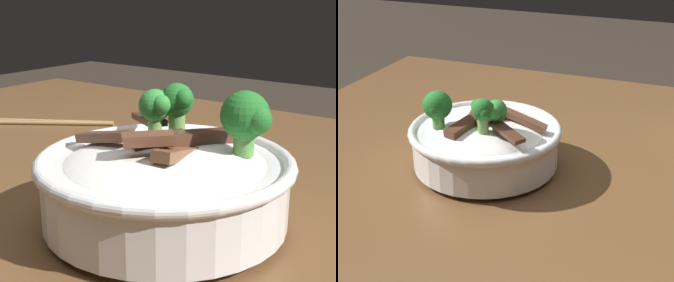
# 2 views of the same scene
# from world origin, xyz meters

# --- Properties ---
(dining_table) EXTENTS (1.19, 1.03, 0.79)m
(dining_table) POSITION_xyz_m (0.00, 0.00, 0.66)
(dining_table) COLOR brown
(dining_table) RESTS_ON ground
(rice_bowl) EXTENTS (0.24, 0.24, 0.13)m
(rice_bowl) POSITION_xyz_m (0.14, 0.00, 0.84)
(rice_bowl) COLOR white
(rice_bowl) RESTS_ON dining_table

